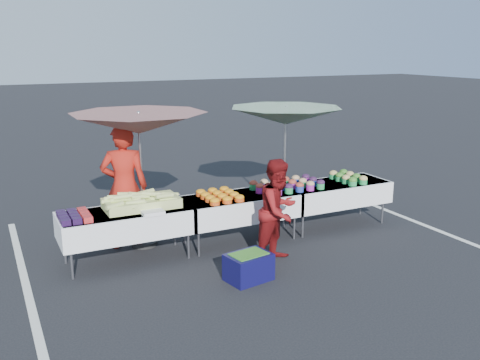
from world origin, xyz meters
name	(u,v)px	position (x,y,z in m)	size (l,w,h in m)	color
ground	(240,241)	(0.00, 0.00, 0.00)	(80.00, 80.00, 0.00)	black
stripe_left	(24,279)	(-3.20, 0.00, 0.00)	(0.10, 5.00, 0.00)	silver
stripe_right	(395,214)	(3.20, 0.00, 0.00)	(0.10, 5.00, 0.00)	silver
table_left	(126,222)	(-1.80, 0.00, 0.58)	(1.86, 0.81, 0.75)	white
table_center	(240,206)	(0.00, 0.00, 0.58)	(1.86, 0.81, 0.75)	white
table_right	(335,192)	(1.80, 0.00, 0.58)	(1.86, 0.81, 0.75)	white
berry_punnets	(74,216)	(-2.51, -0.06, 0.79)	(0.40, 0.54, 0.08)	black
corn_pile	(141,202)	(-1.56, 0.04, 0.84)	(1.16, 0.57, 0.26)	#C6DD71
plastic_bags	(152,212)	(-1.50, -0.30, 0.78)	(0.30, 0.25, 0.05)	white
carrot_bowls	(220,195)	(-0.35, -0.01, 0.80)	(0.55, 0.69, 0.11)	#CF4A17
potato_cups	(287,184)	(0.85, 0.00, 0.83)	(1.14, 0.58, 0.16)	#21379A
bean_baskets	(348,177)	(2.06, -0.01, 0.82)	(0.36, 0.68, 0.15)	#238D47
vendor	(124,187)	(-1.66, 0.55, 0.95)	(0.69, 0.46, 1.90)	#A31C12
customer	(279,211)	(0.15, -0.93, 0.75)	(0.72, 0.56, 1.49)	maroon
umbrella_left	(139,124)	(-1.41, 0.49, 1.89)	(2.67, 2.67, 2.08)	black
umbrella_right	(286,117)	(1.24, 0.73, 1.82)	(2.14, 2.14, 2.01)	black
storage_bin	(249,266)	(-0.54, -1.35, 0.19)	(0.63, 0.51, 0.37)	#0D0B3B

